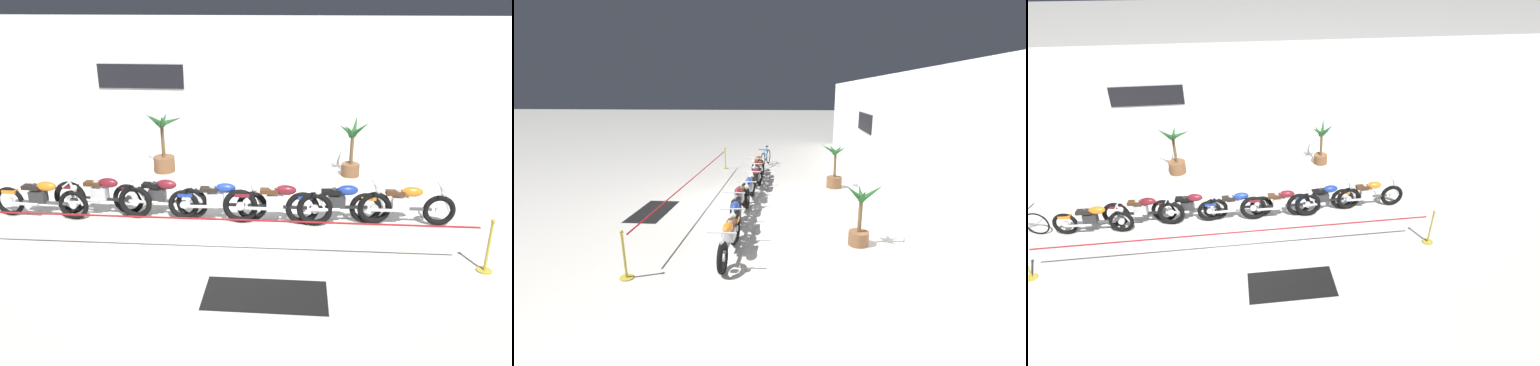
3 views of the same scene
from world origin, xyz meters
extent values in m
plane|color=silver|center=(0.00, 0.00, 0.00)|extent=(120.00, 120.00, 0.00)
cube|color=white|center=(0.00, 5.12, 2.10)|extent=(28.00, 0.25, 4.20)
cube|color=black|center=(-2.93, 4.98, 2.50)|extent=(2.56, 0.04, 0.70)
torus|color=black|center=(-3.29, 0.43, 0.35)|extent=(0.70, 0.15, 0.70)
torus|color=black|center=(-4.83, 0.53, 0.35)|extent=(0.70, 0.15, 0.70)
cylinder|color=silver|center=(-3.29, 0.43, 0.35)|extent=(0.17, 0.09, 0.17)
cylinder|color=silver|center=(-4.83, 0.53, 0.35)|extent=(0.17, 0.09, 0.17)
cylinder|color=silver|center=(-3.20, 0.43, 0.63)|extent=(0.31, 0.07, 0.59)
cube|color=#2D2D30|center=(-4.11, 0.49, 0.51)|extent=(0.37, 0.24, 0.26)
cylinder|color=#2D2D30|center=(-4.07, 0.48, 0.71)|extent=(0.19, 0.12, 0.24)
cylinder|color=#2D2D30|center=(-4.15, 0.49, 0.71)|extent=(0.19, 0.12, 0.24)
cylinder|color=silver|center=(-4.42, 0.36, 0.37)|extent=(0.70, 0.11, 0.07)
cube|color=#47474C|center=(-4.06, 0.48, 0.37)|extent=(1.24, 0.14, 0.06)
ellipsoid|color=orange|center=(-3.88, 0.47, 0.77)|extent=(0.47, 0.25, 0.22)
cube|color=black|center=(-4.24, 0.49, 0.73)|extent=(0.41, 0.22, 0.09)
cube|color=orange|center=(-4.78, 0.53, 0.60)|extent=(0.33, 0.18, 0.08)
cylinder|color=silver|center=(-3.31, 0.44, 0.90)|extent=(0.07, 0.62, 0.04)
sphere|color=silver|center=(-3.23, 0.43, 0.76)|extent=(0.14, 0.14, 0.14)
torus|color=black|center=(-1.93, 0.62, 0.39)|extent=(0.79, 0.20, 0.78)
torus|color=black|center=(-3.50, 0.75, 0.39)|extent=(0.79, 0.20, 0.78)
cylinder|color=silver|center=(-1.93, 0.62, 0.39)|extent=(0.19, 0.10, 0.18)
cylinder|color=silver|center=(-3.50, 0.75, 0.39)|extent=(0.19, 0.10, 0.18)
cylinder|color=silver|center=(-1.84, 0.61, 0.67)|extent=(0.31, 0.08, 0.59)
cube|color=silver|center=(-2.76, 0.69, 0.55)|extent=(0.38, 0.25, 0.26)
cylinder|color=silver|center=(-2.72, 0.69, 0.75)|extent=(0.19, 0.12, 0.24)
cylinder|color=silver|center=(-2.80, 0.69, 0.75)|extent=(0.19, 0.12, 0.24)
cylinder|color=silver|center=(-3.07, 0.58, 0.41)|extent=(0.70, 0.13, 0.07)
cube|color=black|center=(-2.71, 0.69, 0.41)|extent=(1.26, 0.17, 0.06)
ellipsoid|color=maroon|center=(-2.53, 0.67, 0.81)|extent=(0.48, 0.26, 0.22)
cube|color=#4C2D19|center=(-2.89, 0.70, 0.77)|extent=(0.42, 0.23, 0.09)
cube|color=maroon|center=(-3.45, 0.75, 0.67)|extent=(0.33, 0.19, 0.08)
cylinder|color=silver|center=(-1.95, 0.62, 0.94)|extent=(0.09, 0.62, 0.04)
sphere|color=silver|center=(-1.87, 0.61, 0.80)|extent=(0.14, 0.14, 0.14)
torus|color=black|center=(-0.65, 0.68, 0.37)|extent=(0.74, 0.17, 0.74)
torus|color=black|center=(-2.15, 0.80, 0.37)|extent=(0.74, 0.17, 0.74)
cylinder|color=silver|center=(-0.65, 0.68, 0.37)|extent=(0.18, 0.09, 0.17)
cylinder|color=silver|center=(-2.15, 0.80, 0.37)|extent=(0.18, 0.09, 0.17)
cylinder|color=silver|center=(-0.56, 0.67, 0.65)|extent=(0.31, 0.08, 0.59)
cube|color=#2D2D30|center=(-1.45, 0.74, 0.53)|extent=(0.38, 0.25, 0.26)
cylinder|color=#2D2D30|center=(-1.41, 0.74, 0.73)|extent=(0.19, 0.12, 0.24)
cylinder|color=#2D2D30|center=(-1.49, 0.75, 0.73)|extent=(0.19, 0.12, 0.24)
cylinder|color=silver|center=(-1.76, 0.63, 0.39)|extent=(0.70, 0.13, 0.07)
cube|color=#47474C|center=(-1.40, 0.74, 0.39)|extent=(1.21, 0.16, 0.06)
ellipsoid|color=maroon|center=(-1.22, 0.72, 0.79)|extent=(0.48, 0.26, 0.22)
cube|color=black|center=(-1.58, 0.75, 0.75)|extent=(0.41, 0.23, 0.09)
cube|color=maroon|center=(-2.10, 0.79, 0.63)|extent=(0.33, 0.18, 0.08)
cylinder|color=silver|center=(-0.67, 0.68, 0.92)|extent=(0.09, 0.62, 0.04)
sphere|color=silver|center=(-0.59, 0.67, 0.78)|extent=(0.14, 0.14, 0.14)
torus|color=black|center=(0.70, 0.68, 0.35)|extent=(0.70, 0.13, 0.69)
torus|color=black|center=(-0.83, 0.64, 0.35)|extent=(0.70, 0.13, 0.69)
cylinder|color=silver|center=(0.70, 0.68, 0.35)|extent=(0.16, 0.08, 0.16)
cylinder|color=silver|center=(-0.83, 0.64, 0.35)|extent=(0.16, 0.08, 0.16)
cylinder|color=silver|center=(0.79, 0.68, 0.63)|extent=(0.30, 0.06, 0.59)
cube|color=silver|center=(-0.12, 0.66, 0.51)|extent=(0.37, 0.23, 0.26)
cylinder|color=silver|center=(-0.08, 0.66, 0.71)|extent=(0.18, 0.11, 0.24)
cylinder|color=silver|center=(-0.16, 0.65, 0.71)|extent=(0.18, 0.11, 0.24)
cylinder|color=silver|center=(-0.41, 0.51, 0.37)|extent=(0.70, 0.09, 0.07)
cube|color=black|center=(-0.07, 0.66, 0.37)|extent=(1.23, 0.09, 0.06)
ellipsoid|color=navy|center=(0.11, 0.66, 0.77)|extent=(0.47, 0.23, 0.22)
cube|color=black|center=(-0.25, 0.65, 0.73)|extent=(0.40, 0.21, 0.09)
cube|color=navy|center=(-0.78, 0.64, 0.59)|extent=(0.32, 0.17, 0.08)
cylinder|color=silver|center=(0.68, 0.67, 0.90)|extent=(0.05, 0.62, 0.04)
sphere|color=silver|center=(0.76, 0.68, 0.76)|extent=(0.14, 0.14, 0.14)
torus|color=black|center=(2.09, 0.51, 0.39)|extent=(0.79, 0.15, 0.78)
torus|color=black|center=(0.45, 0.55, 0.39)|extent=(0.79, 0.15, 0.78)
cylinder|color=silver|center=(2.09, 0.51, 0.39)|extent=(0.18, 0.08, 0.18)
cylinder|color=silver|center=(0.45, 0.55, 0.39)|extent=(0.18, 0.08, 0.18)
cylinder|color=silver|center=(2.18, 0.51, 0.68)|extent=(0.30, 0.06, 0.59)
cube|color=silver|center=(1.22, 0.53, 0.55)|extent=(0.37, 0.23, 0.26)
cylinder|color=silver|center=(1.26, 0.53, 0.75)|extent=(0.18, 0.11, 0.24)
cylinder|color=silver|center=(1.18, 0.53, 0.75)|extent=(0.18, 0.11, 0.24)
cylinder|color=silver|center=(0.92, 0.40, 0.41)|extent=(0.70, 0.09, 0.07)
cube|color=black|center=(1.27, 0.53, 0.41)|extent=(1.31, 0.09, 0.06)
ellipsoid|color=maroon|center=(1.45, 0.52, 0.81)|extent=(0.47, 0.23, 0.22)
cube|color=#4C2D19|center=(1.09, 0.53, 0.77)|extent=(0.40, 0.21, 0.09)
cube|color=maroon|center=(0.50, 0.55, 0.67)|extent=(0.32, 0.17, 0.08)
cylinder|color=silver|center=(2.07, 0.51, 0.94)|extent=(0.05, 0.62, 0.04)
sphere|color=silver|center=(2.15, 0.51, 0.80)|extent=(0.14, 0.14, 0.14)
torus|color=black|center=(3.40, 0.71, 0.38)|extent=(0.76, 0.19, 0.75)
torus|color=black|center=(1.82, 0.58, 0.38)|extent=(0.76, 0.19, 0.75)
cylinder|color=silver|center=(3.40, 0.71, 0.38)|extent=(0.18, 0.09, 0.17)
cylinder|color=silver|center=(1.82, 0.58, 0.38)|extent=(0.18, 0.09, 0.17)
cylinder|color=silver|center=(3.49, 0.72, 0.66)|extent=(0.31, 0.08, 0.59)
cube|color=#2D2D30|center=(2.56, 0.64, 0.54)|extent=(0.38, 0.25, 0.26)
cylinder|color=#2D2D30|center=(2.60, 0.64, 0.74)|extent=(0.19, 0.12, 0.24)
cylinder|color=#2D2D30|center=(2.52, 0.63, 0.74)|extent=(0.19, 0.12, 0.24)
cylinder|color=silver|center=(2.27, 0.47, 0.40)|extent=(0.70, 0.13, 0.07)
cube|color=black|center=(2.61, 0.64, 0.40)|extent=(1.27, 0.17, 0.06)
ellipsoid|color=navy|center=(2.79, 0.66, 0.80)|extent=(0.48, 0.26, 0.22)
cube|color=black|center=(2.43, 0.63, 0.76)|extent=(0.42, 0.23, 0.09)
cube|color=navy|center=(1.87, 0.58, 0.64)|extent=(0.33, 0.19, 0.08)
cylinder|color=silver|center=(3.38, 0.71, 0.93)|extent=(0.09, 0.62, 0.04)
sphere|color=silver|center=(3.46, 0.71, 0.79)|extent=(0.14, 0.14, 0.14)
torus|color=black|center=(4.80, 0.72, 0.35)|extent=(0.71, 0.13, 0.70)
torus|color=black|center=(3.21, 0.74, 0.35)|extent=(0.71, 0.13, 0.70)
cylinder|color=silver|center=(4.80, 0.72, 0.35)|extent=(0.16, 0.08, 0.16)
cylinder|color=silver|center=(3.21, 0.74, 0.35)|extent=(0.16, 0.08, 0.16)
cylinder|color=silver|center=(4.89, 0.72, 0.64)|extent=(0.30, 0.06, 0.59)
cube|color=silver|center=(3.95, 0.73, 0.51)|extent=(0.36, 0.22, 0.26)
cylinder|color=silver|center=(3.99, 0.73, 0.71)|extent=(0.18, 0.11, 0.24)
cylinder|color=silver|center=(3.91, 0.73, 0.71)|extent=(0.18, 0.11, 0.24)
cylinder|color=silver|center=(3.65, 0.59, 0.37)|extent=(0.70, 0.08, 0.07)
cube|color=#47474C|center=(4.00, 0.73, 0.37)|extent=(1.27, 0.07, 0.06)
ellipsoid|color=orange|center=(4.18, 0.73, 0.77)|extent=(0.46, 0.23, 0.22)
cube|color=#4C2D19|center=(3.82, 0.73, 0.73)|extent=(0.40, 0.20, 0.09)
cube|color=orange|center=(3.26, 0.74, 0.60)|extent=(0.32, 0.16, 0.08)
cylinder|color=silver|center=(4.78, 0.72, 0.90)|extent=(0.04, 0.62, 0.04)
sphere|color=silver|center=(4.86, 0.72, 0.76)|extent=(0.14, 0.14, 0.14)
torus|color=black|center=(-5.62, 0.62, 0.36)|extent=(0.72, 0.18, 0.73)
torus|color=black|center=(-6.62, 0.81, 0.36)|extent=(0.72, 0.18, 0.73)
cylinder|color=#1E75B7|center=(-6.07, 0.71, 0.58)|extent=(0.59, 0.15, 0.43)
cylinder|color=#1E75B7|center=(-6.12, 0.72, 0.78)|extent=(0.55, 0.14, 0.04)
cylinder|color=#1E75B7|center=(-6.32, 0.76, 0.66)|extent=(0.15, 0.06, 0.55)
cube|color=black|center=(-6.36, 0.76, 0.94)|extent=(0.19, 0.11, 0.05)
cylinder|color=#1E75B7|center=(-6.42, 0.78, 0.36)|extent=(0.46, 0.11, 0.03)
cylinder|color=black|center=(-5.68, 0.63, 0.88)|extent=(0.12, 0.48, 0.03)
cylinder|color=black|center=(-6.20, 0.73, 0.28)|extent=(0.13, 0.07, 0.12)
cylinder|color=brown|center=(-2.07, 3.78, 0.22)|extent=(0.60, 0.60, 0.43)
cylinder|color=brown|center=(-2.07, 3.78, 0.91)|extent=(0.10, 0.10, 0.96)
cone|color=#235B28|center=(-1.79, 3.79, 1.48)|extent=(0.67, 0.21, 0.35)
cone|color=#235B28|center=(-2.03, 3.95, 1.50)|extent=(0.23, 0.47, 0.40)
cone|color=#235B28|center=(-2.34, 3.91, 1.48)|extent=(0.68, 0.50, 0.41)
cone|color=#235B28|center=(-2.19, 3.68, 1.52)|extent=(0.42, 0.38, 0.46)
cone|color=#235B28|center=(-1.98, 3.52, 1.54)|extent=(0.32, 0.67, 0.54)
cylinder|color=brown|center=(3.20, 3.80, 0.17)|extent=(0.50, 0.50, 0.35)
cylinder|color=brown|center=(3.20, 3.80, 0.77)|extent=(0.10, 0.10, 0.84)
cone|color=#235B28|center=(3.40, 3.81, 1.34)|extent=(0.54, 0.17, 0.47)
cone|color=#235B28|center=(3.28, 4.02, 1.38)|extent=(0.32, 0.60, 0.59)
cone|color=#235B28|center=(3.09, 3.98, 1.25)|extent=(0.36, 0.49, 0.39)
cone|color=#235B28|center=(3.03, 3.80, 1.31)|extent=(0.48, 0.16, 0.40)
cone|color=#235B28|center=(3.10, 3.64, 1.33)|extent=(0.37, 0.50, 0.50)
cone|color=#235B28|center=(3.31, 3.66, 1.32)|extent=(0.38, 0.45, 0.47)
cylinder|color=gold|center=(-5.16, -1.20, 0.01)|extent=(0.28, 0.28, 0.03)
cylinder|color=gold|center=(-5.16, -1.20, 0.50)|extent=(0.05, 0.05, 0.95)
sphere|color=gold|center=(-5.16, -1.20, 1.01)|extent=(0.08, 0.08, 0.08)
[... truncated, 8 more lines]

